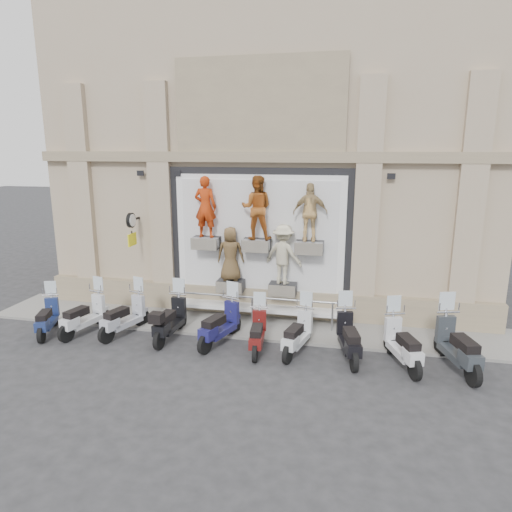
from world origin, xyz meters
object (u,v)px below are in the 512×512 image
object	(u,v)px
guard_rail	(252,312)
scooter_i	(403,335)
scooter_g	(298,326)
scooter_b	(84,308)
scooter_j	(458,336)
clock_sign_bracket	(132,225)
scooter_h	(349,329)
scooter_f	(257,325)
scooter_c	(124,309)
scooter_d	(170,312)
scooter_a	(46,311)
scooter_e	(220,316)

from	to	relation	value
guard_rail	scooter_i	world-z (taller)	scooter_i
scooter_g	scooter_i	world-z (taller)	scooter_i
scooter_b	scooter_j	xyz separation A→B (m)	(9.76, -0.12, 0.10)
scooter_b	scooter_i	bearing A→B (deg)	11.98
scooter_i	clock_sign_bracket	bearing A→B (deg)	145.78
guard_rail	scooter_j	xyz separation A→B (m)	(5.27, -1.59, 0.39)
scooter_b	scooter_h	distance (m)	7.28
scooter_g	scooter_i	bearing A→B (deg)	9.65
clock_sign_bracket	scooter_i	bearing A→B (deg)	-14.89
scooter_b	clock_sign_bracket	bearing A→B (deg)	86.01
scooter_f	scooter_c	bearing A→B (deg)	169.80
scooter_b	scooter_d	world-z (taller)	scooter_d
scooter_g	scooter_i	size ratio (longest dim) A/B	0.94
scooter_b	scooter_d	xyz separation A→B (m)	(2.51, 0.14, 0.02)
scooter_b	scooter_d	size ratio (longest dim) A/B	0.97
scooter_a	scooter_i	distance (m)	9.53
guard_rail	scooter_d	xyz separation A→B (m)	(-1.99, -1.33, 0.31)
scooter_g	scooter_c	bearing A→B (deg)	-168.29
scooter_b	scooter_j	size ratio (longest dim) A/B	0.88
clock_sign_bracket	guard_rail	bearing A→B (deg)	-6.84
scooter_c	scooter_i	xyz separation A→B (m)	(7.39, -0.33, 0.02)
scooter_j	guard_rail	bearing A→B (deg)	147.16
scooter_b	scooter_f	world-z (taller)	scooter_b
clock_sign_bracket	scooter_c	size ratio (longest dim) A/B	0.54
scooter_g	scooter_f	bearing A→B (deg)	-160.94
scooter_h	scooter_i	xyz separation A→B (m)	(1.25, -0.13, 0.00)
scooter_c	scooter_f	size ratio (longest dim) A/B	1.08
clock_sign_bracket	scooter_j	world-z (taller)	clock_sign_bracket
scooter_f	scooter_g	distance (m)	1.02
scooter_d	scooter_e	xyz separation A→B (m)	(1.42, -0.03, 0.01)
scooter_g	clock_sign_bracket	bearing A→B (deg)	173.80
scooter_b	scooter_i	size ratio (longest dim) A/B	0.96
scooter_a	scooter_e	xyz separation A→B (m)	(4.92, 0.38, 0.09)
scooter_b	guard_rail	bearing A→B (deg)	31.25
scooter_e	scooter_h	world-z (taller)	scooter_e
scooter_c	scooter_g	bearing A→B (deg)	15.09
scooter_f	scooter_h	distance (m)	2.29
clock_sign_bracket	scooter_d	size ratio (longest dim) A/B	0.53
scooter_h	scooter_c	bearing A→B (deg)	166.04
scooter_a	guard_rail	bearing A→B (deg)	-2.83
clock_sign_bracket	scooter_a	distance (m)	3.44
scooter_e	scooter_f	xyz separation A→B (m)	(1.06, -0.21, -0.08)
scooter_a	scooter_d	xyz separation A→B (m)	(3.50, 0.41, 0.08)
scooter_a	scooter_b	bearing A→B (deg)	-5.27
scooter_f	guard_rail	bearing A→B (deg)	100.93
scooter_a	scooter_i	size ratio (longest dim) A/B	0.89
clock_sign_bracket	scooter_h	world-z (taller)	clock_sign_bracket
scooter_b	scooter_g	world-z (taller)	scooter_b
scooter_d	scooter_f	world-z (taller)	scooter_d
scooter_i	guard_rail	bearing A→B (deg)	138.52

